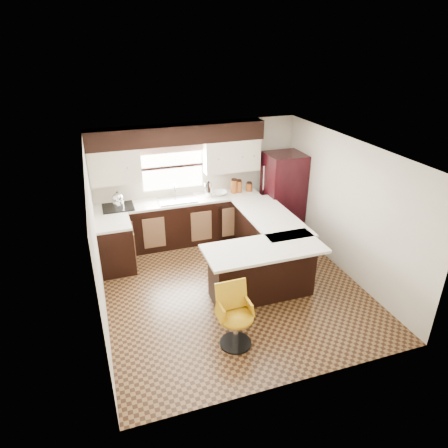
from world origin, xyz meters
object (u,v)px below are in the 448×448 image
object	(u,v)px
peninsula_return	(262,271)
refrigerator	(283,195)
bar_chair	(236,318)
peninsula_long	(267,240)

from	to	relation	value
peninsula_return	refrigerator	bearing A→B (deg)	56.40
bar_chair	refrigerator	bearing A→B (deg)	53.12
peninsula_long	peninsula_return	size ratio (longest dim) A/B	1.18
refrigerator	peninsula_long	bearing A→B (deg)	-128.12
peninsula_long	refrigerator	distance (m)	1.37
bar_chair	peninsula_return	bearing A→B (deg)	49.19
refrigerator	bar_chair	bearing A→B (deg)	-125.67
peninsula_long	bar_chair	xyz separation A→B (m)	(-1.33, -1.95, 0.01)
peninsula_long	bar_chair	bearing A→B (deg)	-124.31
peninsula_long	bar_chair	world-z (taller)	bar_chair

